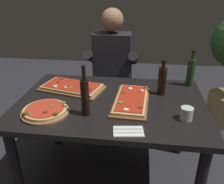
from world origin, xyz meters
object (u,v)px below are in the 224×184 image
(oil_bottle_amber, at_px, (85,96))
(tumbler_near_camera, at_px, (186,114))
(pizza_rectangular_front, at_px, (72,87))
(wine_bottle_dark, at_px, (191,72))
(seated_diner, at_px, (112,68))
(vinegar_bottle_green, at_px, (162,80))
(dining_table, at_px, (111,112))
(diner_chair, at_px, (113,86))
(pizza_round_far, at_px, (45,111))
(pizza_rectangular_left, at_px, (131,100))

(oil_bottle_amber, distance_m, tumbler_near_camera, 0.67)
(pizza_rectangular_front, height_order, tumbler_near_camera, tumbler_near_camera)
(wine_bottle_dark, height_order, tumbler_near_camera, wine_bottle_dark)
(wine_bottle_dark, xyz_separation_m, seated_diner, (-0.72, 0.36, -0.12))
(oil_bottle_amber, xyz_separation_m, vinegar_bottle_green, (0.52, 0.39, -0.02))
(dining_table, xyz_separation_m, vinegar_bottle_green, (0.38, 0.17, 0.21))
(diner_chair, bearing_deg, seated_diner, -90.00)
(pizza_rectangular_front, distance_m, oil_bottle_amber, 0.45)
(dining_table, xyz_separation_m, oil_bottle_amber, (-0.14, -0.22, 0.23))
(pizza_rectangular_front, height_order, wine_bottle_dark, wine_bottle_dark)
(tumbler_near_camera, bearing_deg, oil_bottle_amber, -178.11)
(dining_table, relative_size, tumbler_near_camera, 16.40)
(vinegar_bottle_green, distance_m, diner_chair, 0.91)
(pizza_rectangular_front, height_order, oil_bottle_amber, oil_bottle_amber)
(pizza_round_far, distance_m, diner_chair, 1.18)
(dining_table, xyz_separation_m, tumbler_near_camera, (0.52, -0.20, 0.13))
(dining_table, xyz_separation_m, pizza_rectangular_front, (-0.35, 0.16, 0.12))
(pizza_rectangular_left, height_order, tumbler_near_camera, tumbler_near_camera)
(pizza_round_far, height_order, vinegar_bottle_green, vinegar_bottle_green)
(wine_bottle_dark, bearing_deg, pizza_round_far, -149.53)
(seated_diner, bearing_deg, pizza_round_far, -108.49)
(pizza_rectangular_left, bearing_deg, pizza_round_far, -157.85)
(pizza_rectangular_left, height_order, diner_chair, diner_chair)
(wine_bottle_dark, height_order, vinegar_bottle_green, wine_bottle_dark)
(diner_chair, bearing_deg, dining_table, -83.84)
(dining_table, distance_m, wine_bottle_dark, 0.76)
(pizza_rectangular_front, bearing_deg, pizza_round_far, -99.74)
(pizza_rectangular_left, distance_m, oil_bottle_amber, 0.38)
(oil_bottle_amber, relative_size, seated_diner, 0.26)
(tumbler_near_camera, bearing_deg, diner_chair, 120.05)
(wine_bottle_dark, xyz_separation_m, vinegar_bottle_green, (-0.25, -0.21, -0.01))
(pizza_rectangular_front, xyz_separation_m, pizza_round_far, (-0.07, -0.41, -0.00))
(vinegar_bottle_green, height_order, diner_chair, vinegar_bottle_green)
(pizza_round_far, relative_size, vinegar_bottle_green, 1.14)
(pizza_round_far, relative_size, wine_bottle_dark, 1.04)
(pizza_rectangular_left, xyz_separation_m, wine_bottle_dark, (0.48, 0.38, 0.11))
(pizza_rectangular_left, relative_size, vinegar_bottle_green, 1.86)
(dining_table, distance_m, vinegar_bottle_green, 0.46)
(wine_bottle_dark, height_order, seated_diner, seated_diner)
(pizza_rectangular_front, relative_size, diner_chair, 0.64)
(oil_bottle_amber, xyz_separation_m, tumbler_near_camera, (0.66, 0.02, -0.10))
(wine_bottle_dark, xyz_separation_m, oil_bottle_amber, (-0.77, -0.59, 0.01))
(seated_diner, bearing_deg, vinegar_bottle_green, -50.40)
(pizza_rectangular_left, distance_m, vinegar_bottle_green, 0.30)
(pizza_rectangular_left, distance_m, diner_chair, 0.94)
(dining_table, bearing_deg, pizza_round_far, -150.02)
(pizza_rectangular_left, distance_m, seated_diner, 0.78)
(dining_table, bearing_deg, wine_bottle_dark, 30.80)
(wine_bottle_dark, relative_size, tumbler_near_camera, 3.62)
(pizza_rectangular_front, relative_size, wine_bottle_dark, 1.81)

